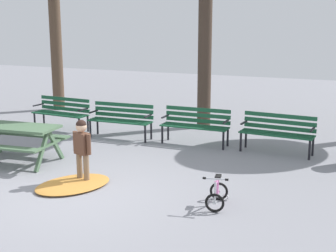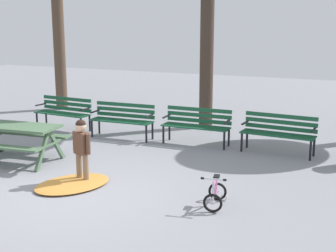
{
  "view_description": "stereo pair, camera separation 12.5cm",
  "coord_description": "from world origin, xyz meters",
  "px_view_note": "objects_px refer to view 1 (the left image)",
  "views": [
    {
      "loc": [
        4.44,
        -6.32,
        2.86
      ],
      "look_at": [
        0.86,
        1.95,
        0.85
      ],
      "focal_mm": 50.77,
      "sensor_mm": 36.0,
      "label": 1
    },
    {
      "loc": [
        4.55,
        -6.27,
        2.86
      ],
      "look_at": [
        0.86,
        1.95,
        0.85
      ],
      "focal_mm": 50.77,
      "sensor_mm": 36.0,
      "label": 2
    }
  ],
  "objects_px": {
    "park_bench_far_left": "(62,111)",
    "park_bench_right": "(196,123)",
    "kids_bicycle": "(217,194)",
    "picnic_table": "(15,134)",
    "child_standing": "(82,146)",
    "park_bench_left": "(122,118)",
    "park_bench_far_right": "(278,130)"
  },
  "relations": [
    {
      "from": "park_bench_far_left",
      "to": "park_bench_far_right",
      "type": "distance_m",
      "value": 5.7
    },
    {
      "from": "park_bench_far_left",
      "to": "kids_bicycle",
      "type": "bearing_deg",
      "value": -32.81
    },
    {
      "from": "picnic_table",
      "to": "park_bench_left",
      "type": "relative_size",
      "value": 1.19
    },
    {
      "from": "park_bench_far_left",
      "to": "kids_bicycle",
      "type": "xyz_separation_m",
      "value": [
        5.43,
        -3.5,
        -0.31
      ]
    },
    {
      "from": "park_bench_far_left",
      "to": "park_bench_far_right",
      "type": "xyz_separation_m",
      "value": [
        5.7,
        -0.02,
        0.0
      ]
    },
    {
      "from": "kids_bicycle",
      "to": "park_bench_far_left",
      "type": "bearing_deg",
      "value": 147.19
    },
    {
      "from": "park_bench_left",
      "to": "kids_bicycle",
      "type": "height_order",
      "value": "park_bench_left"
    },
    {
      "from": "park_bench_left",
      "to": "park_bench_right",
      "type": "bearing_deg",
      "value": 4.3
    },
    {
      "from": "child_standing",
      "to": "kids_bicycle",
      "type": "relative_size",
      "value": 1.91
    },
    {
      "from": "picnic_table",
      "to": "park_bench_far_left",
      "type": "height_order",
      "value": "park_bench_far_left"
    },
    {
      "from": "picnic_table",
      "to": "park_bench_right",
      "type": "xyz_separation_m",
      "value": [
        2.9,
        2.83,
        -0.08
      ]
    },
    {
      "from": "park_bench_left",
      "to": "park_bench_right",
      "type": "height_order",
      "value": "same"
    },
    {
      "from": "park_bench_right",
      "to": "child_standing",
      "type": "relative_size",
      "value": 1.39
    },
    {
      "from": "park_bench_far_left",
      "to": "kids_bicycle",
      "type": "relative_size",
      "value": 2.69
    },
    {
      "from": "park_bench_left",
      "to": "park_bench_far_right",
      "type": "height_order",
      "value": "same"
    },
    {
      "from": "park_bench_far_right",
      "to": "child_standing",
      "type": "bearing_deg",
      "value": -130.03
    },
    {
      "from": "park_bench_right",
      "to": "park_bench_far_right",
      "type": "xyz_separation_m",
      "value": [
        1.91,
        0.0,
        0.0
      ]
    },
    {
      "from": "picnic_table",
      "to": "park_bench_left",
      "type": "xyz_separation_m",
      "value": [
        1.0,
        2.69,
        -0.08
      ]
    },
    {
      "from": "park_bench_left",
      "to": "child_standing",
      "type": "bearing_deg",
      "value": -73.06
    },
    {
      "from": "park_bench_far_left",
      "to": "park_bench_far_right",
      "type": "bearing_deg",
      "value": -0.18
    },
    {
      "from": "child_standing",
      "to": "kids_bicycle",
      "type": "height_order",
      "value": "child_standing"
    },
    {
      "from": "picnic_table",
      "to": "park_bench_right",
      "type": "relative_size",
      "value": 1.2
    },
    {
      "from": "kids_bicycle",
      "to": "park_bench_far_right",
      "type": "bearing_deg",
      "value": 85.49
    },
    {
      "from": "child_standing",
      "to": "kids_bicycle",
      "type": "bearing_deg",
      "value": -2.53
    },
    {
      "from": "park_bench_far_left",
      "to": "park_bench_right",
      "type": "xyz_separation_m",
      "value": [
        3.79,
        -0.02,
        0.0
      ]
    },
    {
      "from": "picnic_table",
      "to": "park_bench_far_right",
      "type": "xyz_separation_m",
      "value": [
        4.81,
        2.84,
        -0.08
      ]
    },
    {
      "from": "park_bench_right",
      "to": "park_bench_left",
      "type": "bearing_deg",
      "value": -175.7
    },
    {
      "from": "park_bench_far_right",
      "to": "picnic_table",
      "type": "bearing_deg",
      "value": -149.46
    },
    {
      "from": "picnic_table",
      "to": "park_bench_far_left",
      "type": "xyz_separation_m",
      "value": [
        -0.89,
        2.85,
        -0.08
      ]
    },
    {
      "from": "child_standing",
      "to": "park_bench_far_right",
      "type": "bearing_deg",
      "value": 49.97
    },
    {
      "from": "park_bench_far_left",
      "to": "park_bench_far_right",
      "type": "height_order",
      "value": "same"
    },
    {
      "from": "park_bench_right",
      "to": "park_bench_far_right",
      "type": "bearing_deg",
      "value": 0.14
    }
  ]
}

